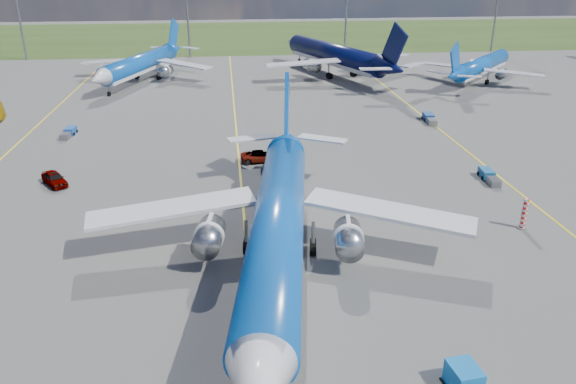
{
  "coord_description": "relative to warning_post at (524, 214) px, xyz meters",
  "views": [
    {
      "loc": [
        -1.19,
        -36.77,
        23.72
      ],
      "look_at": [
        3.96,
        9.73,
        4.0
      ],
      "focal_mm": 35.0,
      "sensor_mm": 36.0,
      "label": 1
    }
  ],
  "objects": [
    {
      "name": "ground",
      "position": [
        -26.0,
        -8.0,
        -1.5
      ],
      "size": [
        400.0,
        400.0,
        0.0
      ],
      "primitive_type": "plane",
      "color": "#51514F",
      "rests_on": "ground"
    },
    {
      "name": "grass_strip",
      "position": [
        -26.0,
        142.0,
        -1.5
      ],
      "size": [
        400.0,
        80.0,
        0.01
      ],
      "primitive_type": "cube",
      "color": "#2D4719",
      "rests_on": "ground"
    },
    {
      "name": "taxiway_lines",
      "position": [
        -25.83,
        19.7,
        -1.49
      ],
      "size": [
        60.25,
        160.0,
        0.02
      ],
      "color": "yellow",
      "rests_on": "ground"
    },
    {
      "name": "floodlight_masts",
      "position": [
        -16.0,
        102.0,
        11.06
      ],
      "size": [
        202.2,
        0.5,
        22.7
      ],
      "color": "slate",
      "rests_on": "ground"
    },
    {
      "name": "warning_post",
      "position": [
        0.0,
        0.0,
        0.0
      ],
      "size": [
        0.5,
        0.5,
        3.0
      ],
      "primitive_type": "cylinder",
      "color": "red",
      "rests_on": "ground"
    },
    {
      "name": "bg_jet_nnw",
      "position": [
        -44.25,
        72.43,
        -1.5
      ],
      "size": [
        41.91,
        47.85,
        10.5
      ],
      "primitive_type": null,
      "rotation": [
        0.0,
        0.0,
        -0.33
      ],
      "color": "#0D53B9",
      "rests_on": "ground"
    },
    {
      "name": "bg_jet_n",
      "position": [
        -4.0,
        74.89,
        -1.5
      ],
      "size": [
        50.72,
        57.47,
        12.53
      ],
      "primitive_type": null,
      "rotation": [
        0.0,
        0.0,
        3.49
      ],
      "color": "#070C3A",
      "rests_on": "ground"
    },
    {
      "name": "bg_jet_ne",
      "position": [
        24.73,
        65.32,
        -1.5
      ],
      "size": [
        44.35,
        44.82,
        9.38
      ],
      "primitive_type": null,
      "rotation": [
        0.0,
        0.0,
        2.4
      ],
      "color": "#0D53B9",
      "rests_on": "ground"
    },
    {
      "name": "main_airliner",
      "position": [
        -23.62,
        -5.22,
        -1.5
      ],
      "size": [
        41.32,
        50.57,
        12.04
      ],
      "primitive_type": null,
      "rotation": [
        0.0,
        0.0,
        -0.15
      ],
      "color": "#0D53B9",
      "rests_on": "ground"
    },
    {
      "name": "uld_container",
      "position": [
        -14.03,
        -19.94,
        -0.69
      ],
      "size": [
        1.85,
        2.21,
        1.62
      ],
      "primitive_type": "cube",
      "rotation": [
        0.0,
        0.0,
        0.12
      ],
      "color": "blue",
      "rests_on": "ground"
    },
    {
      "name": "service_car_a",
      "position": [
        -46.75,
        16.08,
        -0.74
      ],
      "size": [
        3.98,
        4.69,
        1.52
      ],
      "primitive_type": "imported",
      "rotation": [
        0.0,
        0.0,
        0.6
      ],
      "color": "#999999",
      "rests_on": "ground"
    },
    {
      "name": "service_car_b",
      "position": [
        -23.21,
        21.27,
        -0.79
      ],
      "size": [
        5.27,
        2.65,
        1.43
      ],
      "primitive_type": "imported",
      "rotation": [
        0.0,
        0.0,
        1.62
      ],
      "color": "#999999",
      "rests_on": "ground"
    },
    {
      "name": "service_car_c",
      "position": [
        -21.87,
        18.6,
        -0.8
      ],
      "size": [
        3.9,
        5.16,
        1.39
      ],
      "primitive_type": "imported",
      "rotation": [
        0.0,
        0.0,
        -0.47
      ],
      "color": "#999999",
      "rests_on": "ground"
    },
    {
      "name": "baggage_tug_w",
      "position": [
        2.23,
        12.07,
        -1.03
      ],
      "size": [
        1.6,
        4.61,
        1.01
      ],
      "rotation": [
        0.0,
        0.0,
        -0.09
      ],
      "color": "#185A90",
      "rests_on": "ground"
    },
    {
      "name": "baggage_tug_c",
      "position": [
        -49.85,
        35.24,
        -1.03
      ],
      "size": [
        1.43,
        4.5,
        1.0
      ],
      "rotation": [
        0.0,
        0.0,
        -0.06
      ],
      "color": "#1C4EAB",
      "rests_on": "ground"
    },
    {
      "name": "baggage_tug_e",
      "position": [
        3.85,
        36.58,
        -0.98
      ],
      "size": [
        1.89,
        5.04,
        1.1
      ],
      "rotation": [
        0.0,
        0.0,
        -0.12
      ],
      "color": "navy",
      "rests_on": "ground"
    }
  ]
}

